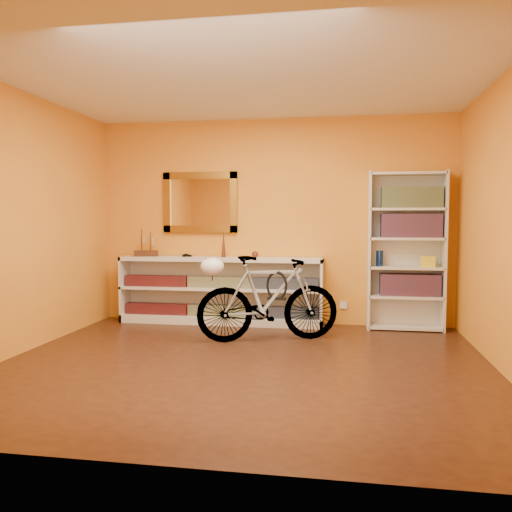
% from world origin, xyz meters
% --- Properties ---
extents(floor, '(4.50, 4.00, 0.01)m').
position_xyz_m(floor, '(0.00, 0.00, -0.01)').
color(floor, black).
rests_on(floor, ground).
extents(ceiling, '(4.50, 4.00, 0.01)m').
position_xyz_m(ceiling, '(0.00, 0.00, 2.60)').
color(ceiling, silver).
rests_on(ceiling, ground).
extents(back_wall, '(4.50, 0.01, 2.60)m').
position_xyz_m(back_wall, '(0.00, 2.00, 1.30)').
color(back_wall, orange).
rests_on(back_wall, ground).
extents(left_wall, '(0.01, 4.00, 2.60)m').
position_xyz_m(left_wall, '(-2.25, 0.00, 1.30)').
color(left_wall, orange).
rests_on(left_wall, ground).
extents(right_wall, '(0.01, 4.00, 2.60)m').
position_xyz_m(right_wall, '(2.25, 0.00, 1.30)').
color(right_wall, orange).
rests_on(right_wall, ground).
extents(gilt_mirror, '(0.98, 0.06, 0.78)m').
position_xyz_m(gilt_mirror, '(-0.95, 1.97, 1.55)').
color(gilt_mirror, brown).
rests_on(gilt_mirror, back_wall).
extents(wall_socket, '(0.09, 0.02, 0.09)m').
position_xyz_m(wall_socket, '(0.90, 1.99, 0.25)').
color(wall_socket, silver).
rests_on(wall_socket, back_wall).
extents(console_unit, '(2.60, 0.35, 0.85)m').
position_xyz_m(console_unit, '(-0.65, 1.81, 0.42)').
color(console_unit, silver).
rests_on(console_unit, floor).
extents(cd_row_lower, '(2.50, 0.13, 0.14)m').
position_xyz_m(cd_row_lower, '(-0.65, 1.79, 0.17)').
color(cd_row_lower, black).
rests_on(cd_row_lower, console_unit).
extents(cd_row_upper, '(2.50, 0.13, 0.14)m').
position_xyz_m(cd_row_upper, '(-0.65, 1.79, 0.54)').
color(cd_row_upper, navy).
rests_on(cd_row_upper, console_unit).
extents(model_ship, '(0.32, 0.18, 0.36)m').
position_xyz_m(model_ship, '(-1.64, 1.81, 1.03)').
color(model_ship, '#3C1D10').
rests_on(model_ship, console_unit).
extents(toy_car, '(0.00, 0.00, 0.00)m').
position_xyz_m(toy_car, '(-1.09, 1.81, 0.85)').
color(toy_car, black).
rests_on(toy_car, console_unit).
extents(bronze_ornament, '(0.06, 0.06, 0.34)m').
position_xyz_m(bronze_ornament, '(-0.60, 1.81, 1.02)').
color(bronze_ornament, '#562C1D').
rests_on(bronze_ornament, console_unit).
extents(decorative_orb, '(0.08, 0.08, 0.08)m').
position_xyz_m(decorative_orb, '(-0.20, 1.81, 0.89)').
color(decorative_orb, '#562C1D').
rests_on(decorative_orb, console_unit).
extents(bookcase, '(0.90, 0.30, 1.90)m').
position_xyz_m(bookcase, '(1.63, 1.84, 0.95)').
color(bookcase, silver).
rests_on(bookcase, floor).
extents(book_row_a, '(0.70, 0.22, 0.26)m').
position_xyz_m(book_row_a, '(1.68, 1.84, 0.55)').
color(book_row_a, maroon).
rests_on(book_row_a, bookcase).
extents(book_row_b, '(0.70, 0.22, 0.28)m').
position_xyz_m(book_row_b, '(1.68, 1.84, 1.25)').
color(book_row_b, maroon).
rests_on(book_row_b, bookcase).
extents(book_row_c, '(0.70, 0.22, 0.25)m').
position_xyz_m(book_row_c, '(1.68, 1.84, 1.59)').
color(book_row_c, navy).
rests_on(book_row_c, bookcase).
extents(travel_mug, '(0.08, 0.08, 0.19)m').
position_xyz_m(travel_mug, '(1.33, 1.82, 0.86)').
color(travel_mug, navy).
rests_on(travel_mug, bookcase).
extents(red_tin, '(0.16, 0.16, 0.19)m').
position_xyz_m(red_tin, '(1.43, 1.87, 1.56)').
color(red_tin, maroon).
rests_on(red_tin, bookcase).
extents(yellow_bag, '(0.18, 0.13, 0.13)m').
position_xyz_m(yellow_bag, '(1.88, 1.80, 0.83)').
color(yellow_bag, yellow).
rests_on(yellow_bag, bookcase).
extents(bicycle, '(0.91, 1.64, 0.94)m').
position_xyz_m(bicycle, '(0.09, 0.96, 0.47)').
color(bicycle, silver).
rests_on(bicycle, floor).
extents(helmet, '(0.26, 0.24, 0.19)m').
position_xyz_m(helmet, '(-0.48, 0.76, 0.82)').
color(helmet, white).
rests_on(helmet, bicycle).
extents(u_lock, '(0.23, 0.02, 0.23)m').
position_xyz_m(u_lock, '(0.18, 0.99, 0.61)').
color(u_lock, black).
rests_on(u_lock, bicycle).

